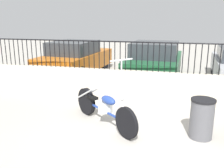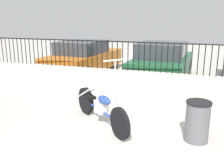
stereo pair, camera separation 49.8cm
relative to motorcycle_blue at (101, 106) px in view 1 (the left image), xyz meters
The scene contains 7 objects.
ground_plane 1.05m from the motorcycle_blue, 40.61° to the right, with size 40.00×40.00×0.00m, color #ADA89E.
low_wall 1.93m from the motorcycle_blue, 67.48° to the left, with size 10.61×0.18×0.89m.
fence_railing 2.18m from the motorcycle_blue, 67.48° to the left, with size 10.61×0.04×0.82m.
motorcycle_blue is the anchor object (origin of this frame).
trash_bin 2.15m from the motorcycle_blue, ahead, with size 0.48×0.48×0.81m.
car_orange 5.15m from the motorcycle_blue, 118.55° to the left, with size 2.06×4.23×1.43m.
car_green 4.58m from the motorcycle_blue, 79.80° to the left, with size 2.03×4.01×1.46m.
Camera 1 is at (0.81, -4.46, 2.34)m, focal length 40.00 mm.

